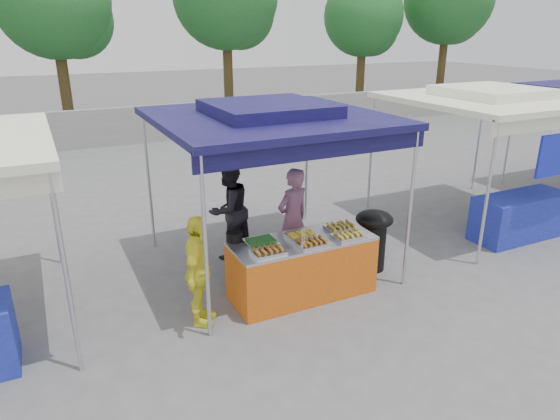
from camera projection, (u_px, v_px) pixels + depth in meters
name	position (u px, v px, depth m)	size (l,w,h in m)	color
ground_plane	(298.00, 291.00, 7.21)	(80.00, 80.00, 0.00)	#5C5C5E
back_wall	(140.00, 125.00, 16.27)	(40.00, 0.25, 1.20)	gray
main_canopy	(269.00, 117.00, 7.21)	(3.20, 3.20, 2.57)	silver
neighbor_stall_right	(504.00, 144.00, 9.01)	(3.20, 3.20, 2.57)	silver
tree_1	(58.00, 6.00, 15.85)	(3.63, 3.59, 6.17)	#423519
tree_2	(229.00, 1.00, 18.30)	(3.85, 3.85, 6.61)	#423519
tree_3	(365.00, 20.00, 21.07)	(3.40, 3.32, 5.71)	#423519
tree_4	(450.00, 3.00, 22.30)	(3.94, 3.94, 6.77)	#423519
vendor_table	(302.00, 267.00, 6.98)	(2.00, 0.80, 0.85)	#C65611
food_tray_fl	(268.00, 252.00, 6.38)	(0.42, 0.30, 0.07)	silver
food_tray_fm	(312.00, 243.00, 6.63)	(0.42, 0.30, 0.07)	silver
food_tray_fr	(348.00, 236.00, 6.86)	(0.42, 0.30, 0.07)	silver
food_tray_bl	(261.00, 242.00, 6.67)	(0.42, 0.30, 0.07)	silver
food_tray_bm	(302.00, 235.00, 6.88)	(0.42, 0.30, 0.07)	silver
food_tray_br	(341.00, 227.00, 7.16)	(0.42, 0.30, 0.07)	silver
cooking_pot	(234.00, 237.00, 6.76)	(0.22, 0.22, 0.13)	black
skewer_cup	(303.00, 246.00, 6.53)	(0.07, 0.07, 0.09)	silver
wok_burner	(373.00, 235.00, 7.69)	(0.58, 0.58, 0.97)	black
crate_left	(265.00, 269.00, 7.56)	(0.48, 0.33, 0.29)	#1421A6
crate_right	(293.00, 260.00, 7.82)	(0.50, 0.35, 0.30)	#1421A6
crate_stacked	(293.00, 243.00, 7.72)	(0.48, 0.34, 0.29)	#1421A6
vendor_woman	(293.00, 219.00, 7.65)	(0.59, 0.39, 1.62)	#8D597A
helper_man	(229.00, 210.00, 8.05)	(0.79, 0.62, 1.63)	black
customer_person	(198.00, 272.00, 6.18)	(0.86, 0.36, 1.46)	yellow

